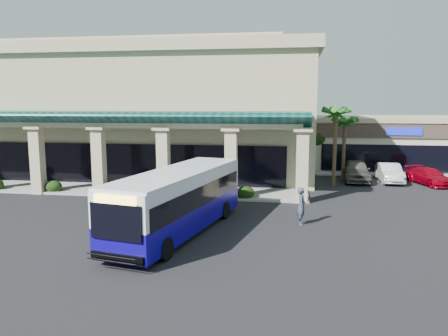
% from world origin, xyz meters
% --- Properties ---
extents(ground, '(110.00, 110.00, 0.00)m').
position_xyz_m(ground, '(0.00, 0.00, 0.00)').
color(ground, black).
extents(main_building, '(30.80, 14.80, 11.35)m').
position_xyz_m(main_building, '(-8.00, 16.00, 5.67)').
color(main_building, tan).
rests_on(main_building, ground).
extents(arcade, '(30.00, 6.20, 5.70)m').
position_xyz_m(arcade, '(-8.00, 6.80, 2.85)').
color(arcade, '#0A3D38').
rests_on(arcade, ground).
extents(strip_mall, '(22.50, 12.50, 4.90)m').
position_xyz_m(strip_mall, '(18.00, 24.00, 2.45)').
color(strip_mall, beige).
rests_on(strip_mall, ground).
extents(palm_0, '(2.40, 2.40, 6.60)m').
position_xyz_m(palm_0, '(8.50, 11.00, 3.30)').
color(palm_0, '#1C5717').
rests_on(palm_0, ground).
extents(palm_1, '(2.40, 2.40, 5.80)m').
position_xyz_m(palm_1, '(9.50, 14.00, 2.90)').
color(palm_1, '#1C5717').
rests_on(palm_1, ground).
extents(broadleaf_tree, '(2.60, 2.60, 4.81)m').
position_xyz_m(broadleaf_tree, '(7.50, 19.00, 2.41)').
color(broadleaf_tree, black).
rests_on(broadleaf_tree, ground).
extents(transit_bus, '(4.68, 11.25, 3.06)m').
position_xyz_m(transit_bus, '(0.04, -2.37, 1.53)').
color(transit_bus, '#0F0485').
rests_on(transit_bus, ground).
extents(pedestrian, '(0.51, 0.74, 1.95)m').
position_xyz_m(pedestrian, '(5.91, 0.06, 0.98)').
color(pedestrian, '#384152').
rests_on(pedestrian, ground).
extents(car_silver, '(2.22, 5.17, 1.74)m').
position_xyz_m(car_silver, '(10.48, 13.70, 0.87)').
color(car_silver, '#5F5A53').
rests_on(car_silver, ground).
extents(car_white, '(1.60, 4.53, 1.49)m').
position_xyz_m(car_white, '(13.06, 13.67, 0.74)').
color(car_white, silver).
rests_on(car_white, ground).
extents(car_red, '(3.12, 4.78, 1.29)m').
position_xyz_m(car_red, '(15.87, 12.99, 0.64)').
color(car_red, '#A00215').
rests_on(car_red, ground).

